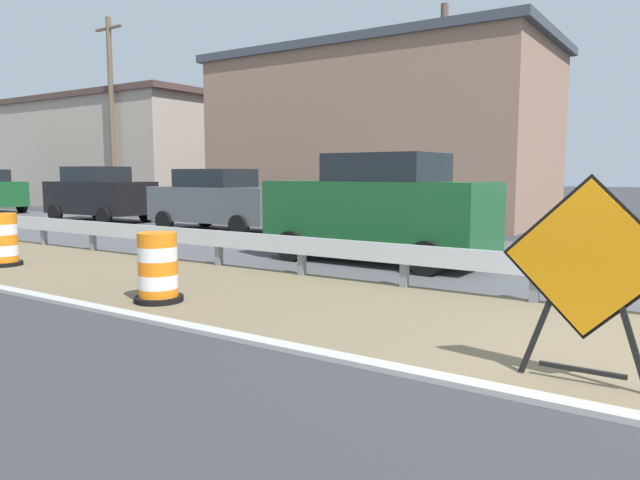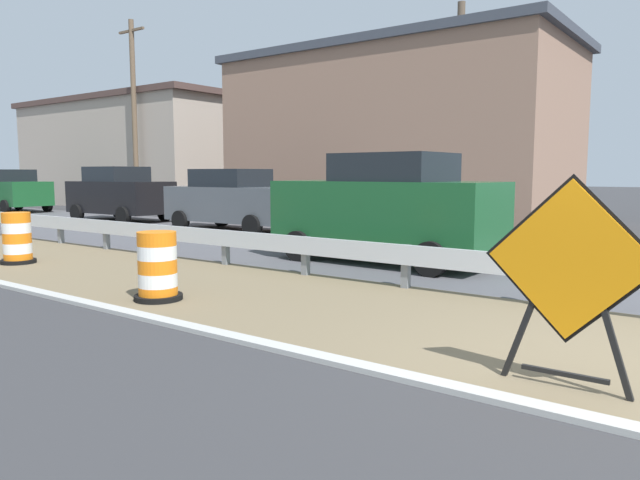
% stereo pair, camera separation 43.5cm
% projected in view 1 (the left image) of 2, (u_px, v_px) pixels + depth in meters
% --- Properties ---
extents(ground_plane, '(160.00, 160.00, 0.00)m').
position_uv_depth(ground_plane, '(632.00, 370.00, 5.53)').
color(ground_plane, '#333335').
extents(median_dirt_strip, '(3.84, 120.00, 0.01)m').
position_uv_depth(median_dirt_strip, '(640.00, 350.00, 6.13)').
color(median_dirt_strip, '#706047').
rests_on(median_dirt_strip, ground).
extents(curb_near_edge, '(0.20, 120.00, 0.11)m').
position_uv_depth(curb_near_edge, '(613.00, 416.00, 4.46)').
color(curb_near_edge, '#ADADA8').
rests_on(curb_near_edge, ground).
extents(guardrail_median, '(0.18, 53.04, 0.71)m').
position_uv_depth(guardrail_median, '(614.00, 274.00, 7.73)').
color(guardrail_median, silver).
rests_on(guardrail_median, ground).
extents(warning_sign_diamond, '(0.08, 1.44, 1.85)m').
position_uv_depth(warning_sign_diamond, '(587.00, 269.00, 5.05)').
color(warning_sign_diamond, black).
rests_on(warning_sign_diamond, ground).
extents(traffic_barrel_nearest, '(0.70, 0.70, 1.00)m').
position_uv_depth(traffic_barrel_nearest, '(158.00, 271.00, 8.41)').
color(traffic_barrel_nearest, orange).
rests_on(traffic_barrel_nearest, ground).
extents(traffic_barrel_close, '(0.68, 0.68, 1.05)m').
position_uv_depth(traffic_barrel_close, '(3.00, 242.00, 11.68)').
color(traffic_barrel_close, orange).
rests_on(traffic_barrel_close, ground).
extents(car_trailing_near_lane, '(2.05, 4.74, 1.97)m').
position_uv_depth(car_trailing_near_lane, '(219.00, 200.00, 18.53)').
color(car_trailing_near_lane, '#4C5156').
rests_on(car_trailing_near_lane, ground).
extents(car_lead_far_lane, '(2.20, 4.72, 2.24)m').
position_uv_depth(car_lead_far_lane, '(379.00, 208.00, 12.08)').
color(car_lead_far_lane, '#195128').
rests_on(car_lead_far_lane, ground).
extents(car_mid_far_lane, '(2.19, 4.36, 2.08)m').
position_uv_depth(car_mid_far_lane, '(99.00, 194.00, 22.15)').
color(car_mid_far_lane, black).
rests_on(car_mid_far_lane, ground).
extents(roadside_shop_near, '(6.98, 12.98, 6.51)m').
position_uv_depth(roadside_shop_near, '(380.00, 136.00, 23.09)').
color(roadside_shop_near, '#93705B').
rests_on(roadside_shop_near, ground).
extents(roadside_shop_far, '(7.83, 14.87, 5.97)m').
position_uv_depth(roadside_shop_far, '(121.00, 153.00, 33.75)').
color(roadside_shop_far, '#AD9E8E').
rests_on(roadside_shop_far, ground).
extents(utility_pole_near, '(0.24, 1.80, 7.20)m').
position_uv_depth(utility_pole_near, '(442.00, 114.00, 19.05)').
color(utility_pole_near, brown).
rests_on(utility_pole_near, ground).
extents(utility_pole_mid, '(0.24, 1.80, 8.99)m').
position_uv_depth(utility_pole_mid, '(112.00, 113.00, 27.54)').
color(utility_pole_mid, brown).
rests_on(utility_pole_mid, ground).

